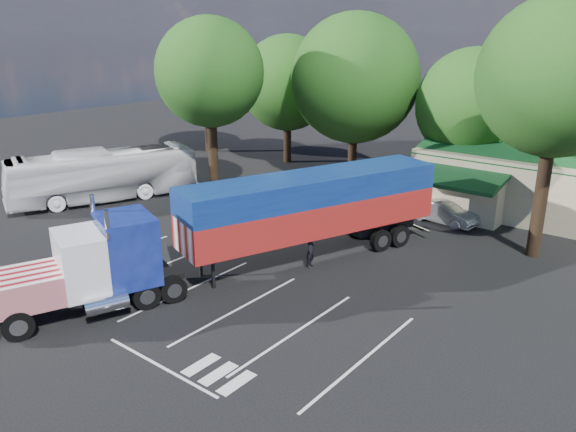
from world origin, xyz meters
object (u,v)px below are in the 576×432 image
Objects in this scene: bicycle at (364,220)px; tour_bus at (103,175)px; semi_truck at (261,219)px; silver_sedan at (444,212)px; woman at (311,251)px.

tour_bus reaches higher than bicycle.
semi_truck is 9.24m from bicycle.
bicycle is at bearing 142.36° from silver_sedan.
woman is 0.41× the size of silver_sedan.
tour_bus is (-17.57, -6.67, 1.40)m from bicycle.
semi_truck is at bearing -88.19° from bicycle.
bicycle is 0.38× the size of silver_sedan.
woman is 18.77m from tour_bus.
semi_truck is 13.89× the size of bicycle.
woman is (1.81, 1.75, -1.84)m from semi_truck.
silver_sedan is (3.67, 3.64, 0.28)m from bicycle.
semi_truck is at bearing 168.68° from silver_sedan.
semi_truck is 3.12m from woman.
semi_truck is at bearing 14.30° from tour_bus.
semi_truck reaches higher than bicycle.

